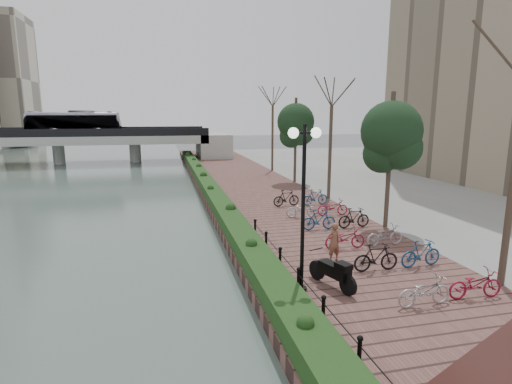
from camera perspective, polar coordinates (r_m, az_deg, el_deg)
name	(u,v)px	position (r m, az deg, el deg)	size (l,w,h in m)	color
ground	(283,370)	(10.32, 3.90, -24.08)	(220.00, 220.00, 0.00)	#59595B
promenade	(264,200)	(26.99, 1.19, -1.21)	(8.00, 75.00, 0.50)	brown
inland_pavement	(466,190)	(34.55, 27.85, 0.20)	(24.00, 75.00, 0.50)	gray
hedge	(210,188)	(28.70, -6.64, 0.57)	(1.10, 56.00, 0.60)	#1A3D16
chain_fence	(310,294)	(11.94, 7.70, -14.29)	(0.10, 14.10, 0.70)	black
lamppost	(304,174)	(11.96, 6.85, 2.56)	(1.02, 0.32, 5.16)	black
motorcycle	(332,271)	(13.16, 10.79, -10.99)	(0.55, 1.76, 1.10)	black
pedestrian	(334,242)	(15.32, 11.04, -7.02)	(0.55, 0.36, 1.50)	brown
bicycle_parking	(351,228)	(18.40, 13.39, -4.97)	(2.40, 14.69, 1.00)	#A8A7AC
street_trees	(354,155)	(23.38, 13.79, 5.13)	(3.20, 37.12, 6.80)	#3C2B23
bridge	(61,136)	(54.47, -26.08, 7.14)	(36.00, 10.77, 6.50)	#ADAEA8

